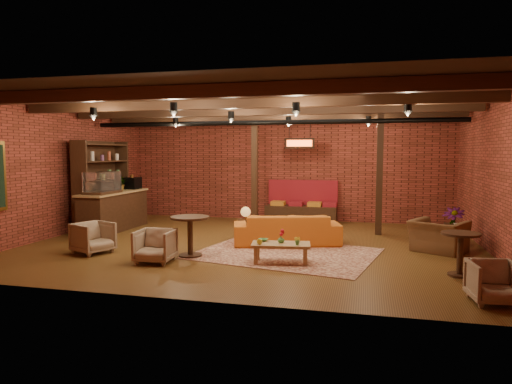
% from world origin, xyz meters
% --- Properties ---
extents(floor, '(10.00, 10.00, 0.00)m').
position_xyz_m(floor, '(0.00, 0.00, 0.00)').
color(floor, '#422A10').
rests_on(floor, ground).
extents(ceiling, '(10.00, 8.00, 0.02)m').
position_xyz_m(ceiling, '(0.00, 0.00, 3.20)').
color(ceiling, black).
rests_on(ceiling, wall_back).
extents(wall_back, '(10.00, 0.02, 3.20)m').
position_xyz_m(wall_back, '(0.00, 4.00, 1.60)').
color(wall_back, maroon).
rests_on(wall_back, ground).
extents(wall_front, '(10.00, 0.02, 3.20)m').
position_xyz_m(wall_front, '(0.00, -4.00, 1.60)').
color(wall_front, maroon).
rests_on(wall_front, ground).
extents(wall_left, '(0.02, 8.00, 3.20)m').
position_xyz_m(wall_left, '(-5.00, 0.00, 1.60)').
color(wall_left, maroon).
rests_on(wall_left, ground).
extents(wall_right, '(0.02, 8.00, 3.20)m').
position_xyz_m(wall_right, '(5.00, 0.00, 1.60)').
color(wall_right, maroon).
rests_on(wall_right, ground).
extents(ceiling_beams, '(9.80, 6.40, 0.22)m').
position_xyz_m(ceiling_beams, '(0.00, 0.00, 3.08)').
color(ceiling_beams, black).
rests_on(ceiling_beams, ceiling).
extents(ceiling_pipe, '(9.60, 0.12, 0.12)m').
position_xyz_m(ceiling_pipe, '(0.00, 1.60, 2.85)').
color(ceiling_pipe, black).
rests_on(ceiling_pipe, ceiling).
extents(post_left, '(0.16, 0.16, 3.20)m').
position_xyz_m(post_left, '(-0.60, 2.60, 1.60)').
color(post_left, black).
rests_on(post_left, ground).
extents(post_right, '(0.16, 0.16, 3.20)m').
position_xyz_m(post_right, '(2.80, 2.00, 1.60)').
color(post_right, black).
rests_on(post_right, ground).
extents(service_counter, '(0.80, 2.50, 1.60)m').
position_xyz_m(service_counter, '(-4.10, 1.00, 0.80)').
color(service_counter, black).
rests_on(service_counter, ground).
extents(plant_counter, '(0.35, 0.39, 0.30)m').
position_xyz_m(plant_counter, '(-4.00, 1.20, 1.22)').
color(plant_counter, '#337F33').
rests_on(plant_counter, service_counter).
extents(shelving_hutch, '(0.52, 2.00, 2.40)m').
position_xyz_m(shelving_hutch, '(-4.50, 1.10, 1.20)').
color(shelving_hutch, black).
rests_on(shelving_hutch, ground).
extents(banquette, '(2.10, 0.70, 1.00)m').
position_xyz_m(banquette, '(0.60, 3.55, 0.50)').
color(banquette, maroon).
rests_on(banquette, ground).
extents(service_sign, '(0.86, 0.06, 0.30)m').
position_xyz_m(service_sign, '(0.60, 3.10, 2.35)').
color(service_sign, '#E74D17').
rests_on(service_sign, ceiling).
extents(ceiling_spotlights, '(6.40, 4.40, 0.28)m').
position_xyz_m(ceiling_spotlights, '(0.00, 0.00, 2.86)').
color(ceiling_spotlights, black).
rests_on(ceiling_spotlights, ceiling).
extents(rug, '(4.03, 3.38, 0.01)m').
position_xyz_m(rug, '(0.89, -0.75, 0.01)').
color(rug, maroon).
rests_on(rug, floor).
extents(sofa, '(2.56, 1.57, 0.70)m').
position_xyz_m(sofa, '(0.74, 0.22, 0.35)').
color(sofa, '#BE5D1A').
rests_on(sofa, floor).
extents(coffee_table, '(1.17, 0.70, 0.63)m').
position_xyz_m(coffee_table, '(0.93, -1.54, 0.34)').
color(coffee_table, olive).
rests_on(coffee_table, floor).
extents(side_table_lamp, '(0.45, 0.45, 0.77)m').
position_xyz_m(side_table_lamp, '(-0.36, 0.71, 0.59)').
color(side_table_lamp, black).
rests_on(side_table_lamp, floor).
extents(round_table_left, '(0.78, 0.78, 0.81)m').
position_xyz_m(round_table_left, '(-0.93, -1.44, 0.55)').
color(round_table_left, black).
rests_on(round_table_left, floor).
extents(armchair_a, '(0.87, 0.89, 0.71)m').
position_xyz_m(armchair_a, '(-3.01, -1.63, 0.36)').
color(armchair_a, '#C0B194').
rests_on(armchair_a, floor).
extents(armchair_b, '(0.72, 0.68, 0.70)m').
position_xyz_m(armchair_b, '(-1.40, -2.06, 0.35)').
color(armchair_b, '#C0B194').
rests_on(armchair_b, floor).
extents(armchair_right, '(1.23, 1.10, 0.90)m').
position_xyz_m(armchair_right, '(3.98, 0.18, 0.45)').
color(armchair_right, brown).
rests_on(armchair_right, floor).
extents(side_table_book, '(0.53, 0.53, 0.51)m').
position_xyz_m(side_table_book, '(4.40, 0.91, 0.46)').
color(side_table_book, black).
rests_on(side_table_book, floor).
extents(round_table_right, '(0.64, 0.64, 0.75)m').
position_xyz_m(round_table_right, '(4.05, -1.72, 0.50)').
color(round_table_right, black).
rests_on(round_table_right, floor).
extents(armchair_far, '(0.69, 0.65, 0.65)m').
position_xyz_m(armchair_far, '(4.24, -3.12, 0.32)').
color(armchair_far, '#C0B194').
rests_on(armchair_far, floor).
extents(plant_tall, '(1.85, 1.85, 2.57)m').
position_xyz_m(plant_tall, '(4.40, 1.03, 1.28)').
color(plant_tall, '#4C7F4C').
rests_on(plant_tall, floor).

